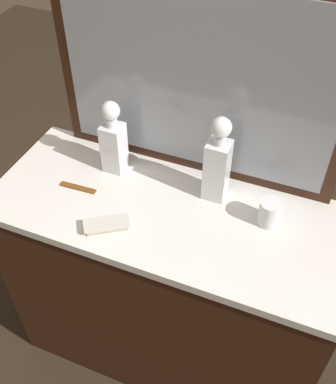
{
  "coord_description": "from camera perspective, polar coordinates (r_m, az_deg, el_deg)",
  "views": [
    {
      "loc": [
        0.39,
        -0.95,
        1.97
      ],
      "look_at": [
        0.0,
        0.0,
        0.97
      ],
      "focal_mm": 42.83,
      "sensor_mm": 36.0,
      "label": 1
    }
  ],
  "objects": [
    {
      "name": "crystal_decanter_left",
      "position": [
        1.58,
        -6.8,
        6.07
      ],
      "size": [
        0.07,
        0.07,
        0.27
      ],
      "color": "white",
      "rests_on": "dresser"
    },
    {
      "name": "silver_brush_rear",
      "position": [
        1.44,
        -7.64,
        -4.05
      ],
      "size": [
        0.15,
        0.13,
        0.02
      ],
      "color": "#B7A88C",
      "rests_on": "dresser"
    },
    {
      "name": "crystal_tumbler_center",
      "position": [
        1.46,
        12.55,
        -2.62
      ],
      "size": [
        0.07,
        0.07,
        0.09
      ],
      "color": "white",
      "rests_on": "dresser"
    },
    {
      "name": "tortoiseshell_comb",
      "position": [
        1.59,
        -11.13,
        0.53
      ],
      "size": [
        0.13,
        0.03,
        0.01
      ],
      "color": "brown",
      "rests_on": "dresser"
    },
    {
      "name": "dresser",
      "position": [
        1.84,
        0.0,
        -11.89
      ],
      "size": [
        1.2,
        0.5,
        0.89
      ],
      "color": "#381E11",
      "rests_on": "ground_plane"
    },
    {
      "name": "dresser_mirror",
      "position": [
        1.45,
        3.58,
        13.42
      ],
      "size": [
        0.96,
        0.03,
        0.68
      ],
      "color": "#381E11",
      "rests_on": "dresser"
    },
    {
      "name": "ground_plane",
      "position": [
        2.22,
        0.0,
        -18.38
      ],
      "size": [
        6.0,
        6.0,
        0.0
      ],
      "primitive_type": "plane",
      "color": "#2D2319"
    },
    {
      "name": "crystal_decanter_front",
      "position": [
        1.46,
        6.14,
        3.19
      ],
      "size": [
        0.07,
        0.07,
        0.31
      ],
      "color": "white",
      "rests_on": "dresser"
    }
  ]
}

